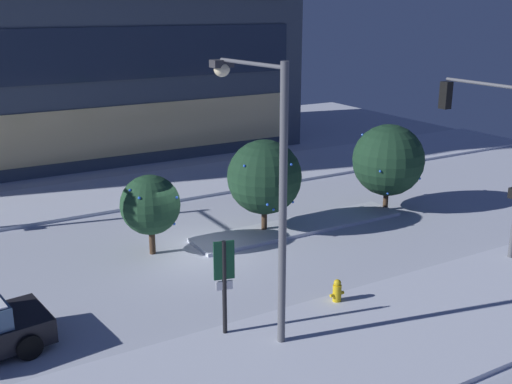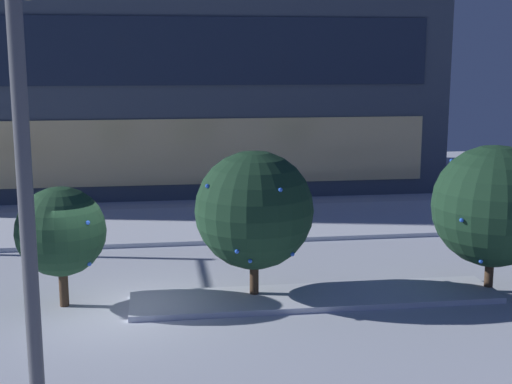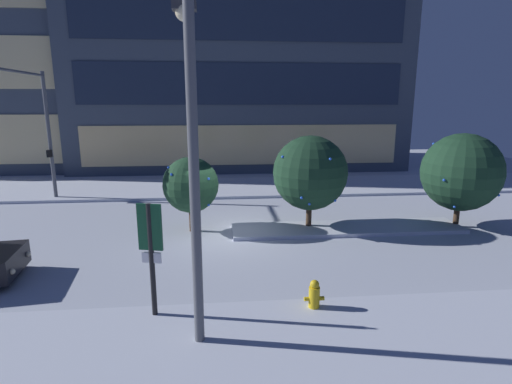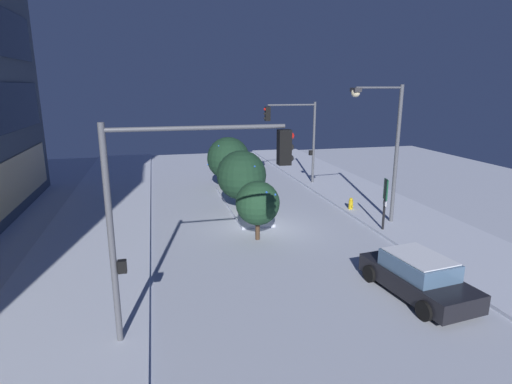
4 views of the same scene
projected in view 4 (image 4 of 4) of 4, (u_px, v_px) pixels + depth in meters
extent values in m
plane|color=silver|center=(261.00, 231.00, 21.53)|extent=(52.00, 52.00, 0.00)
cube|color=silver|center=(403.00, 218.00, 23.39)|extent=(52.00, 5.20, 0.14)
cube|color=silver|center=(93.00, 243.00, 19.65)|extent=(52.00, 5.20, 0.14)
cube|color=silver|center=(241.00, 204.00, 26.08)|extent=(9.00, 1.80, 0.14)
cube|color=black|center=(417.00, 281.00, 14.81)|extent=(4.57, 2.41, 0.66)
cube|color=slate|center=(419.00, 265.00, 14.66)|extent=(2.55, 1.97, 0.60)
cube|color=white|center=(420.00, 256.00, 14.57)|extent=(2.36, 1.84, 0.04)
sphere|color=#F9E5B2|center=(365.00, 261.00, 16.59)|extent=(0.16, 0.16, 0.16)
sphere|color=#F9E5B2|center=(392.00, 256.00, 17.03)|extent=(0.16, 0.16, 0.16)
cylinder|color=black|center=(370.00, 274.00, 15.84)|extent=(0.68, 0.30, 0.66)
cylinder|color=black|center=(410.00, 266.00, 16.48)|extent=(0.68, 0.30, 0.66)
cylinder|color=black|center=(425.00, 311.00, 13.23)|extent=(0.68, 0.30, 0.66)
cylinder|color=black|center=(470.00, 300.00, 13.87)|extent=(0.68, 0.30, 0.66)
cylinder|color=#565960|center=(111.00, 241.00, 11.30)|extent=(0.18, 0.18, 6.35)
cylinder|color=#565960|center=(198.00, 128.00, 11.12)|extent=(0.12, 4.85, 0.12)
cube|color=black|center=(284.00, 147.00, 11.82)|extent=(0.32, 0.36, 1.00)
sphere|color=red|center=(291.00, 136.00, 11.78)|extent=(0.20, 0.20, 0.20)
sphere|color=black|center=(291.00, 147.00, 11.86)|extent=(0.20, 0.20, 0.20)
sphere|color=black|center=(290.00, 158.00, 11.94)|extent=(0.20, 0.20, 0.20)
cube|color=black|center=(122.00, 266.00, 11.54)|extent=(0.20, 0.24, 0.36)
cylinder|color=#565960|center=(314.00, 144.00, 31.01)|extent=(0.18, 0.18, 6.12)
cylinder|color=#565960|center=(292.00, 105.00, 29.89)|extent=(0.12, 3.57, 0.12)
cube|color=black|center=(268.00, 114.00, 29.63)|extent=(0.32, 0.36, 1.00)
sphere|color=red|center=(265.00, 109.00, 29.51)|extent=(0.20, 0.20, 0.20)
sphere|color=black|center=(265.00, 114.00, 29.59)|extent=(0.20, 0.20, 0.20)
sphere|color=black|center=(265.00, 118.00, 29.67)|extent=(0.20, 0.20, 0.20)
cube|color=black|center=(311.00, 153.00, 31.12)|extent=(0.20, 0.24, 0.36)
cylinder|color=#565960|center=(396.00, 157.00, 21.72)|extent=(0.20, 0.20, 7.31)
cylinder|color=#565960|center=(380.00, 88.00, 20.43)|extent=(0.36, 2.65, 0.10)
cube|color=#333338|center=(356.00, 90.00, 20.03)|extent=(0.56, 0.36, 0.20)
sphere|color=#F9E5B2|center=(356.00, 93.00, 20.06)|extent=(0.44, 0.44, 0.44)
cylinder|color=gold|center=(351.00, 206.00, 24.78)|extent=(0.26, 0.26, 0.65)
sphere|color=gold|center=(351.00, 200.00, 24.68)|extent=(0.22, 0.22, 0.22)
cylinder|color=gold|center=(352.00, 206.00, 24.60)|extent=(0.12, 0.10, 0.10)
cylinder|color=gold|center=(349.00, 205.00, 24.94)|extent=(0.12, 0.10, 0.10)
cylinder|color=black|center=(384.00, 206.00, 21.02)|extent=(0.12, 0.12, 2.75)
cube|color=#144C2D|center=(386.00, 190.00, 20.81)|extent=(0.55, 0.19, 1.05)
cube|color=white|center=(385.00, 203.00, 20.99)|extent=(0.44, 0.16, 0.24)
cylinder|color=#473323|center=(258.00, 230.00, 20.19)|extent=(0.22, 0.22, 0.93)
sphere|color=#1E4228|center=(258.00, 203.00, 19.86)|extent=(2.12, 2.12, 2.12)
sphere|color=blue|center=(252.00, 219.00, 20.51)|extent=(0.10, 0.10, 0.10)
sphere|color=blue|center=(269.00, 191.00, 20.59)|extent=(0.10, 0.10, 0.10)
sphere|color=blue|center=(264.00, 212.00, 20.76)|extent=(0.10, 0.10, 0.10)
sphere|color=blue|center=(275.00, 195.00, 19.30)|extent=(0.10, 0.10, 0.10)
sphere|color=blue|center=(267.00, 192.00, 19.01)|extent=(0.10, 0.10, 0.10)
cylinder|color=#473323|center=(242.00, 204.00, 24.51)|extent=(0.22, 0.22, 1.03)
sphere|color=#193823|center=(241.00, 175.00, 24.08)|extent=(2.86, 2.86, 2.86)
sphere|color=blue|center=(224.00, 173.00, 25.00)|extent=(0.10, 0.10, 0.10)
sphere|color=blue|center=(260.00, 161.00, 24.58)|extent=(0.10, 0.10, 0.10)
sphere|color=blue|center=(263.00, 188.00, 24.00)|extent=(0.10, 0.10, 0.10)
sphere|color=blue|center=(255.00, 166.00, 22.94)|extent=(0.10, 0.10, 0.10)
sphere|color=blue|center=(227.00, 191.00, 24.80)|extent=(0.10, 0.10, 0.10)
sphere|color=blue|center=(219.00, 167.00, 24.39)|extent=(0.10, 0.10, 0.10)
sphere|color=blue|center=(252.00, 187.00, 25.23)|extent=(0.10, 0.10, 0.10)
sphere|color=blue|center=(260.00, 191.00, 24.33)|extent=(0.10, 0.10, 0.10)
cylinder|color=#473323|center=(229.00, 182.00, 30.19)|extent=(0.22, 0.22, 0.93)
sphere|color=#193823|center=(228.00, 158.00, 29.76)|extent=(3.04, 3.04, 3.04)
sphere|color=blue|center=(239.00, 165.00, 31.07)|extent=(0.10, 0.10, 0.10)
sphere|color=blue|center=(212.00, 145.00, 29.97)|extent=(0.10, 0.10, 0.10)
sphere|color=blue|center=(244.00, 162.00, 28.84)|extent=(0.10, 0.10, 0.10)
sphere|color=blue|center=(221.00, 151.00, 31.00)|extent=(0.10, 0.10, 0.10)
sphere|color=blue|center=(219.00, 146.00, 28.56)|extent=(0.10, 0.10, 0.10)
sphere|color=blue|center=(241.00, 176.00, 29.65)|extent=(0.10, 0.10, 0.10)
sphere|color=blue|center=(208.00, 165.00, 29.45)|extent=(0.10, 0.10, 0.10)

